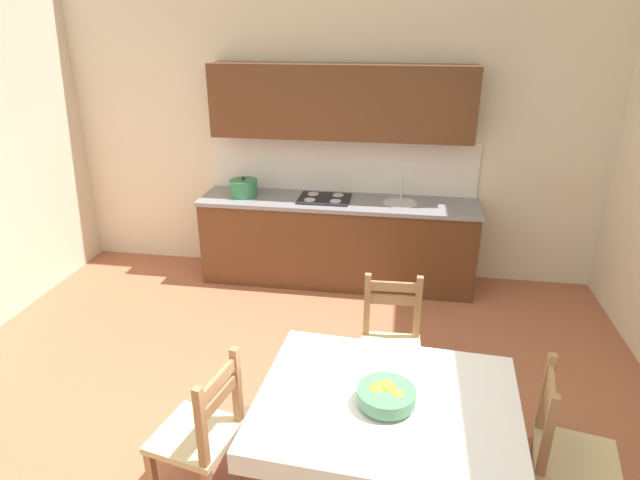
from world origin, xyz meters
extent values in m
cube|color=#A86042|center=(0.00, 0.00, -0.05)|extent=(6.12, 6.16, 0.10)
cube|color=beige|center=(0.00, 2.84, 2.09)|extent=(6.12, 0.12, 4.18)
cube|color=#56331C|center=(0.14, 2.47, 0.43)|extent=(2.78, 0.60, 0.86)
cube|color=gray|center=(0.14, 2.46, 0.88)|extent=(2.81, 0.63, 0.04)
cube|color=silver|center=(0.14, 2.76, 1.18)|extent=(2.78, 0.01, 0.55)
cube|color=#56331C|center=(0.14, 2.60, 1.85)|extent=(2.55, 0.34, 0.70)
cube|color=black|center=(0.14, 2.20, 0.04)|extent=(2.74, 0.02, 0.09)
cylinder|color=silver|center=(0.76, 2.47, 0.90)|extent=(0.34, 0.34, 0.02)
cylinder|color=silver|center=(0.76, 2.61, 1.01)|extent=(0.02, 0.02, 0.22)
cube|color=black|center=(0.00, 2.47, 0.91)|extent=(0.52, 0.42, 0.01)
cylinder|color=silver|center=(-0.13, 2.37, 0.92)|extent=(0.11, 0.11, 0.01)
cylinder|color=silver|center=(0.13, 2.37, 0.92)|extent=(0.11, 0.11, 0.01)
cylinder|color=silver|center=(-0.13, 2.57, 0.92)|extent=(0.11, 0.11, 0.01)
cylinder|color=silver|center=(0.13, 2.57, 0.92)|extent=(0.11, 0.11, 0.01)
cylinder|color=#337A4C|center=(-0.84, 2.45, 0.98)|extent=(0.28, 0.28, 0.15)
cylinder|color=#337A4C|center=(-0.84, 2.45, 1.06)|extent=(0.29, 0.29, 0.02)
sphere|color=black|center=(-0.84, 2.45, 1.08)|extent=(0.04, 0.04, 0.04)
cube|color=brown|center=(0.77, -0.35, 0.74)|extent=(1.34, 1.07, 0.02)
cube|color=brown|center=(0.21, 0.13, 0.36)|extent=(0.07, 0.07, 0.73)
cube|color=brown|center=(1.37, 0.05, 0.36)|extent=(0.07, 0.07, 0.73)
cube|color=white|center=(0.77, -0.35, 0.75)|extent=(1.40, 1.14, 0.00)
cube|color=white|center=(0.80, 0.18, 0.69)|extent=(1.34, 0.09, 0.12)
cube|color=white|center=(0.10, -0.31, 0.69)|extent=(0.07, 1.05, 0.12)
cube|color=white|center=(1.43, -0.39, 0.69)|extent=(0.07, 1.05, 0.12)
cube|color=#D1BC89|center=(-0.28, -0.42, 0.43)|extent=(0.50, 0.50, 0.04)
cube|color=#A3754C|center=(-0.49, -0.56, 0.21)|extent=(0.05, 0.05, 0.41)
cube|color=#A3754C|center=(-0.42, -0.21, 0.21)|extent=(0.05, 0.05, 0.41)
cube|color=#A3754C|center=(-0.14, -0.63, 0.46)|extent=(0.05, 0.05, 0.93)
cube|color=#A3754C|center=(-0.07, -0.28, 0.46)|extent=(0.05, 0.05, 0.93)
cube|color=#A3754C|center=(-0.10, -0.46, 0.84)|extent=(0.09, 0.32, 0.07)
cube|color=#A3754C|center=(-0.10, -0.46, 0.74)|extent=(0.09, 0.32, 0.07)
cube|color=#D1BC89|center=(1.76, -0.27, 0.43)|extent=(0.49, 0.49, 0.04)
cube|color=#A3754C|center=(1.97, -0.13, 0.21)|extent=(0.05, 0.05, 0.41)
cube|color=#A3754C|center=(1.62, -0.06, 0.46)|extent=(0.05, 0.05, 0.93)
cube|color=#A3754C|center=(1.55, -0.42, 0.46)|extent=(0.05, 0.05, 0.93)
cube|color=#A3754C|center=(1.59, -0.24, 0.84)|extent=(0.08, 0.32, 0.07)
cube|color=#A3754C|center=(1.59, -0.24, 0.74)|extent=(0.08, 0.32, 0.07)
cube|color=#D1BC89|center=(0.76, 0.58, 0.43)|extent=(0.44, 0.44, 0.04)
cube|color=#A3754C|center=(0.95, 0.41, 0.21)|extent=(0.05, 0.05, 0.41)
cube|color=#A3754C|center=(0.59, 0.39, 0.21)|extent=(0.05, 0.05, 0.41)
cube|color=#A3754C|center=(0.94, 0.77, 0.46)|extent=(0.05, 0.05, 0.93)
cube|color=#A3754C|center=(0.58, 0.75, 0.46)|extent=(0.05, 0.05, 0.93)
cube|color=#A3754C|center=(0.76, 0.76, 0.84)|extent=(0.32, 0.04, 0.07)
cube|color=#A3754C|center=(0.76, 0.76, 0.74)|extent=(0.32, 0.04, 0.07)
cylinder|color=#4C7F5B|center=(0.76, -0.39, 0.77)|extent=(0.17, 0.17, 0.02)
cylinder|color=#4C7F5B|center=(0.76, -0.39, 0.81)|extent=(0.30, 0.30, 0.07)
sphere|color=gold|center=(0.71, -0.38, 0.82)|extent=(0.09, 0.09, 0.09)
sphere|color=gold|center=(0.82, -0.41, 0.82)|extent=(0.08, 0.08, 0.08)
sphere|color=gold|center=(0.76, -0.36, 0.83)|extent=(0.10, 0.10, 0.10)
camera|label=1|loc=(0.78, -2.60, 2.56)|focal=29.81mm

